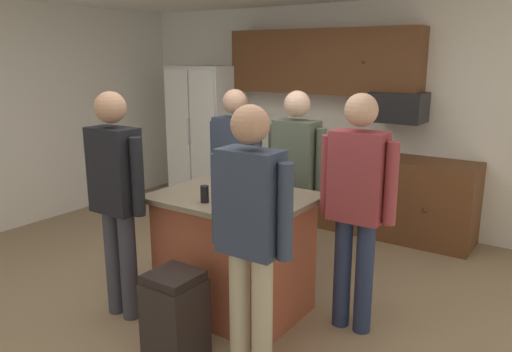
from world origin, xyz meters
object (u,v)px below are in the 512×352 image
at_px(refrigerator, 208,135).
at_px(microwave_over_range, 399,107).
at_px(mug_blue_stoneware, 226,192).
at_px(person_elder_center, 116,190).
at_px(kitchen_island, 235,253).
at_px(person_host_foreground, 296,173).
at_px(glass_stout_tall, 260,191).
at_px(person_guest_by_door, 250,227).
at_px(glass_dark_ale, 234,195).
at_px(glass_pilsner, 205,194).
at_px(person_guest_right, 357,198).
at_px(person_guest_left, 236,167).
at_px(glass_short_whisky, 277,184).
at_px(tumbler_amber, 252,184).
at_px(trash_bin, 175,316).

height_order(refrigerator, microwave_over_range, refrigerator).
bearing_deg(mug_blue_stoneware, person_elder_center, -147.01).
height_order(kitchen_island, person_host_foreground, person_host_foreground).
distance_m(glass_stout_tall, mug_blue_stoneware, 0.25).
relative_size(microwave_over_range, person_host_foreground, 0.33).
bearing_deg(person_elder_center, person_guest_by_door, -42.31).
bearing_deg(person_elder_center, glass_dark_ale, -13.41).
relative_size(refrigerator, kitchen_island, 1.58).
relative_size(person_host_foreground, mug_blue_stoneware, 13.89).
xyz_separation_m(person_elder_center, mug_blue_stoneware, (0.69, 0.45, -0.01)).
height_order(glass_pilsner, glass_stout_tall, glass_stout_tall).
bearing_deg(kitchen_island, glass_stout_tall, 3.29).
bearing_deg(person_guest_by_door, person_elder_center, 43.36).
height_order(person_elder_center, person_guest_right, person_guest_right).
relative_size(kitchen_island, glass_dark_ale, 9.33).
height_order(microwave_over_range, person_host_foreground, person_host_foreground).
relative_size(kitchen_island, person_guest_left, 0.69).
height_order(kitchen_island, person_guest_left, person_guest_left).
distance_m(person_guest_right, person_host_foreground, 0.96).
xyz_separation_m(person_guest_left, glass_pilsner, (0.44, -0.96, 0.04)).
bearing_deg(person_host_foreground, glass_short_whisky, 22.51).
bearing_deg(glass_stout_tall, tumbler_amber, 142.92).
bearing_deg(person_guest_left, mug_blue_stoneware, -3.41).
height_order(glass_stout_tall, trash_bin, glass_stout_tall).
height_order(tumbler_amber, glass_short_whisky, glass_short_whisky).
bearing_deg(kitchen_island, refrigerator, 133.33).
relative_size(person_guest_left, glass_stout_tall, 12.92).
bearing_deg(glass_short_whisky, person_host_foreground, 106.63).
relative_size(refrigerator, person_guest_right, 1.06).
bearing_deg(trash_bin, person_guest_right, 50.64).
bearing_deg(person_guest_left, glass_pilsner, -11.35).
distance_m(refrigerator, mug_blue_stoneware, 3.25).
bearing_deg(glass_stout_tall, kitchen_island, -176.71).
bearing_deg(microwave_over_range, glass_dark_ale, -96.54).
height_order(person_elder_center, glass_dark_ale, person_elder_center).
relative_size(person_guest_left, trash_bin, 2.79).
distance_m(person_elder_center, glass_stout_tall, 1.07).
xyz_separation_m(microwave_over_range, glass_stout_tall, (-0.20, -2.41, -0.42)).
height_order(glass_dark_ale, glass_short_whisky, glass_short_whisky).
relative_size(microwave_over_range, person_guest_by_door, 0.32).
xyz_separation_m(glass_short_whisky, mug_blue_stoneware, (-0.26, -0.30, -0.03)).
relative_size(person_elder_center, glass_short_whisky, 10.59).
distance_m(person_guest_right, glass_pilsner, 1.09).
bearing_deg(person_guest_by_door, person_host_foreground, -23.80).
xyz_separation_m(glass_stout_tall, mug_blue_stoneware, (-0.22, -0.12, -0.01)).
xyz_separation_m(kitchen_island, glass_pilsner, (-0.06, -0.27, 0.54)).
bearing_deg(tumbler_amber, refrigerator, 136.00).
bearing_deg(glass_pilsner, tumbler_amber, 69.16).
bearing_deg(mug_blue_stoneware, microwave_over_range, 80.64).
relative_size(microwave_over_range, glass_pilsner, 4.50).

